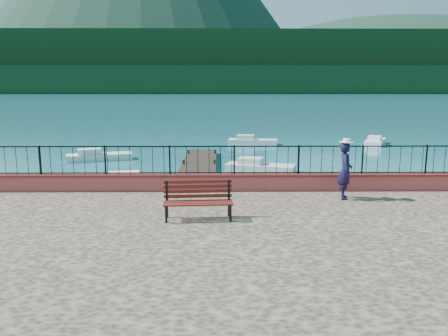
{
  "coord_description": "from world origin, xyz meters",
  "views": [
    {
      "loc": [
        -0.81,
        -10.98,
        4.73
      ],
      "look_at": [
        -0.67,
        2.0,
        2.3
      ],
      "focal_mm": 35.0,
      "sensor_mm": 36.0,
      "label": 1
    }
  ],
  "objects_px": {
    "boat_0": "(137,180)",
    "boat_5": "(375,140)",
    "park_bench": "(198,208)",
    "boat_1": "(260,165)",
    "person": "(345,171)",
    "boat_4": "(253,140)",
    "boat_3": "(99,154)"
  },
  "relations": [
    {
      "from": "park_bench",
      "to": "boat_0",
      "type": "relative_size",
      "value": 0.47
    },
    {
      "from": "person",
      "to": "boat_0",
      "type": "height_order",
      "value": "person"
    },
    {
      "from": "person",
      "to": "boat_0",
      "type": "xyz_separation_m",
      "value": [
        -7.88,
        6.67,
        -1.71
      ]
    },
    {
      "from": "boat_3",
      "to": "boat_4",
      "type": "height_order",
      "value": "same"
    },
    {
      "from": "boat_0",
      "to": "boat_4",
      "type": "height_order",
      "value": "same"
    },
    {
      "from": "person",
      "to": "park_bench",
      "type": "bearing_deg",
      "value": 125.42
    },
    {
      "from": "park_bench",
      "to": "boat_5",
      "type": "bearing_deg",
      "value": 57.33
    },
    {
      "from": "park_bench",
      "to": "boat_1",
      "type": "bearing_deg",
      "value": 73.63
    },
    {
      "from": "park_bench",
      "to": "boat_5",
      "type": "distance_m",
      "value": 27.79
    },
    {
      "from": "boat_1",
      "to": "boat_5",
      "type": "bearing_deg",
      "value": 64.82
    },
    {
      "from": "person",
      "to": "boat_3",
      "type": "xyz_separation_m",
      "value": [
        -11.8,
        14.65,
        -1.71
      ]
    },
    {
      "from": "boat_5",
      "to": "person",
      "type": "bearing_deg",
      "value": -175.45
    },
    {
      "from": "boat_0",
      "to": "boat_5",
      "type": "relative_size",
      "value": 1.13
    },
    {
      "from": "park_bench",
      "to": "boat_4",
      "type": "xyz_separation_m",
      "value": [
        3.35,
        24.61,
        -1.11
      ]
    },
    {
      "from": "park_bench",
      "to": "boat_3",
      "type": "xyz_separation_m",
      "value": [
        -7.25,
        16.81,
        -1.11
      ]
    },
    {
      "from": "boat_1",
      "to": "boat_4",
      "type": "height_order",
      "value": "same"
    },
    {
      "from": "boat_1",
      "to": "boat_4",
      "type": "bearing_deg",
      "value": 105.14
    },
    {
      "from": "boat_4",
      "to": "boat_5",
      "type": "xyz_separation_m",
      "value": [
        10.11,
        -0.32,
        0.0
      ]
    },
    {
      "from": "boat_0",
      "to": "boat_1",
      "type": "bearing_deg",
      "value": 22.03
    },
    {
      "from": "boat_4",
      "to": "boat_5",
      "type": "height_order",
      "value": "same"
    },
    {
      "from": "boat_0",
      "to": "boat_5",
      "type": "distance_m",
      "value": 22.82
    },
    {
      "from": "person",
      "to": "boat_4",
      "type": "xyz_separation_m",
      "value": [
        -1.21,
        22.45,
        -1.71
      ]
    },
    {
      "from": "boat_3",
      "to": "boat_5",
      "type": "xyz_separation_m",
      "value": [
        20.7,
        7.48,
        0.0
      ]
    },
    {
      "from": "boat_3",
      "to": "boat_5",
      "type": "distance_m",
      "value": 22.01
    },
    {
      "from": "boat_4",
      "to": "boat_5",
      "type": "distance_m",
      "value": 10.11
    },
    {
      "from": "boat_4",
      "to": "boat_3",
      "type": "bearing_deg",
      "value": -134.77
    },
    {
      "from": "boat_0",
      "to": "boat_3",
      "type": "height_order",
      "value": "same"
    },
    {
      "from": "boat_1",
      "to": "person",
      "type": "bearing_deg",
      "value": -63.6
    },
    {
      "from": "boat_3",
      "to": "boat_4",
      "type": "xyz_separation_m",
      "value": [
        10.59,
        7.8,
        0.0
      ]
    },
    {
      "from": "person",
      "to": "boat_0",
      "type": "relative_size",
      "value": 0.45
    },
    {
      "from": "park_bench",
      "to": "person",
      "type": "xyz_separation_m",
      "value": [
        4.56,
        2.15,
        0.6
      ]
    },
    {
      "from": "boat_4",
      "to": "boat_0",
      "type": "bearing_deg",
      "value": -104.03
    }
  ]
}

